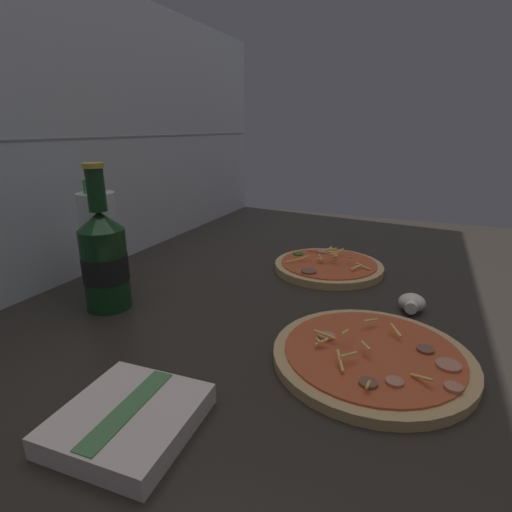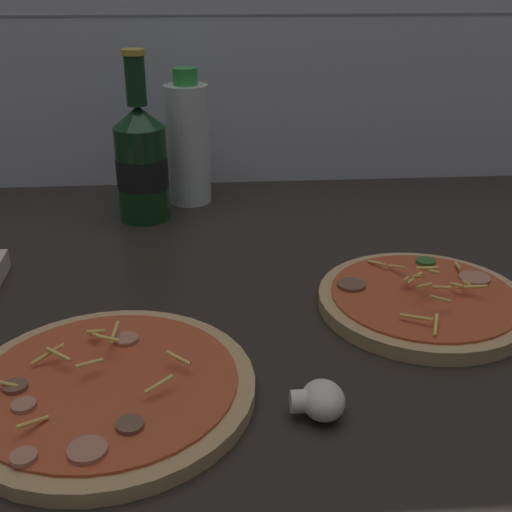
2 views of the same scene
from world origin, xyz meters
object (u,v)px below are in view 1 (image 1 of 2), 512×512
at_px(oil_bottle, 101,240).
at_px(mushroom_left, 412,303).
at_px(pizza_near, 372,356).
at_px(dish_towel, 129,418).
at_px(beer_bottle, 104,259).
at_px(pizza_far, 328,266).

bearing_deg(oil_bottle, mushroom_left, -77.94).
xyz_separation_m(pizza_near, oil_bottle, (0.06, 0.51, 0.09)).
bearing_deg(dish_towel, oil_bottle, 45.91).
relative_size(pizza_near, dish_towel, 1.83).
relative_size(beer_bottle, mushroom_left, 5.29).
xyz_separation_m(pizza_far, beer_bottle, (-0.33, 0.30, 0.08)).
bearing_deg(pizza_near, mushroom_left, -12.41).
xyz_separation_m(beer_bottle, mushroom_left, (0.18, -0.48, -0.07)).
relative_size(pizza_near, pizza_far, 1.13).
height_order(pizza_near, mushroom_left, pizza_near).
bearing_deg(oil_bottle, pizza_far, -54.95).
bearing_deg(mushroom_left, beer_bottle, 110.92).
relative_size(mushroom_left, dish_towel, 0.32).
bearing_deg(mushroom_left, pizza_far, 50.46).
bearing_deg(beer_bottle, dish_towel, -134.22).
height_order(pizza_far, dish_towel, pizza_far).
distance_m(oil_bottle, dish_towel, 0.42).
bearing_deg(mushroom_left, dish_towel, 148.10).
height_order(oil_bottle, dish_towel, oil_bottle).
bearing_deg(oil_bottle, beer_bottle, -133.67).
bearing_deg(pizza_far, dish_towel, 172.06).
bearing_deg(pizza_near, dish_towel, 136.47).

